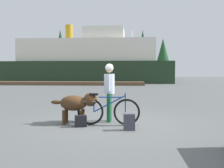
{
  "coord_description": "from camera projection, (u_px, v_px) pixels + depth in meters",
  "views": [
    {
      "loc": [
        0.59,
        -7.08,
        1.5
      ],
      "look_at": [
        -0.0,
        1.21,
        1.11
      ],
      "focal_mm": 39.29,
      "sensor_mm": 36.0,
      "label": 1
    }
  ],
  "objects": [
    {
      "name": "person_cyclist",
      "position": [
        109.0,
        86.0,
        7.47
      ],
      "size": [
        0.32,
        0.53,
        1.77
      ],
      "color": "#19592D",
      "rests_on": "ground_plane"
    },
    {
      "name": "ground_plane",
      "position": [
        109.0,
        124.0,
        7.17
      ],
      "size": [
        160.0,
        160.0,
        0.0
      ],
      "primitive_type": "plane",
      "color": "#595B5B"
    },
    {
      "name": "ferry_boat",
      "position": [
        89.0,
        62.0,
        37.06
      ],
      "size": [
        24.45,
        8.06,
        8.68
      ],
      "color": "#1E331E",
      "rests_on": "ground_plane"
    },
    {
      "name": "bicycle",
      "position": [
        108.0,
        111.0,
        6.97
      ],
      "size": [
        1.79,
        0.44,
        0.93
      ],
      "color": "black",
      "rests_on": "ground_plane"
    },
    {
      "name": "pine_tree_center",
      "position": [
        143.0,
        48.0,
        55.81
      ],
      "size": [
        2.91,
        2.91,
        11.27
      ],
      "color": "#4C331E",
      "rests_on": "ground_plane"
    },
    {
      "name": "sailboat_moored",
      "position": [
        132.0,
        79.0,
        37.47
      ],
      "size": [
        7.37,
        2.06,
        8.12
      ],
      "color": "silver",
      "rests_on": "ground_plane"
    },
    {
      "name": "handbag_pannier",
      "position": [
        81.0,
        121.0,
        6.76
      ],
      "size": [
        0.36,
        0.26,
        0.31
      ],
      "primitive_type": "cube",
      "rotation": [
        0.0,
        0.0,
        0.29
      ],
      "color": "black",
      "rests_on": "ground_plane"
    },
    {
      "name": "dog",
      "position": [
        77.0,
        103.0,
        7.12
      ],
      "size": [
        1.36,
        0.53,
        0.91
      ],
      "color": "#472D19",
      "rests_on": "ground_plane"
    },
    {
      "name": "pine_tree_far_right",
      "position": [
        163.0,
        53.0,
        54.7
      ],
      "size": [
        3.38,
        3.38,
        9.12
      ],
      "color": "#4C331E",
      "rests_on": "ground_plane"
    },
    {
      "name": "dock_pier",
      "position": [
        62.0,
        83.0,
        29.8
      ],
      "size": [
        19.91,
        2.6,
        0.4
      ],
      "primitive_type": "cube",
      "color": "brown",
      "rests_on": "ground_plane"
    },
    {
      "name": "pine_tree_far_left",
      "position": [
        60.0,
        47.0,
        57.57
      ],
      "size": [
        3.42,
        3.42,
        11.49
      ],
      "color": "#4C331E",
      "rests_on": "ground_plane"
    },
    {
      "name": "backpack",
      "position": [
        129.0,
        122.0,
        6.36
      ],
      "size": [
        0.31,
        0.24,
        0.43
      ],
      "primitive_type": "cube",
      "rotation": [
        0.0,
        0.0,
        0.15
      ],
      "color": "#3F3F4C",
      "rests_on": "ground_plane"
    }
  ]
}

